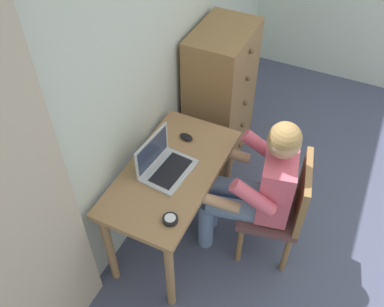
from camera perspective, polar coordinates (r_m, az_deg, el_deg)
wall_back at (r=2.82m, az=-5.04°, el=13.76°), size 4.80×0.05×2.50m
curtain_panel at (r=2.08m, az=-22.06°, el=-8.84°), size 0.64×0.03×2.27m
desk at (r=2.77m, az=-2.76°, el=-4.04°), size 1.06×0.56×0.74m
dresser at (r=3.49m, az=3.86°, el=7.81°), size 0.62×0.45×1.19m
chair at (r=2.88m, az=12.06°, el=-7.06°), size 0.49×0.48×0.86m
person_seated at (r=2.74m, az=8.88°, el=-4.02°), size 0.61×0.64×1.18m
laptop at (r=2.64m, az=-3.89°, el=-1.42°), size 0.36×0.28×0.24m
computer_mouse at (r=2.86m, az=-0.79°, el=2.25°), size 0.08×0.11×0.03m
desk_clock at (r=2.41m, az=-2.98°, el=-8.94°), size 0.09×0.09×0.03m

